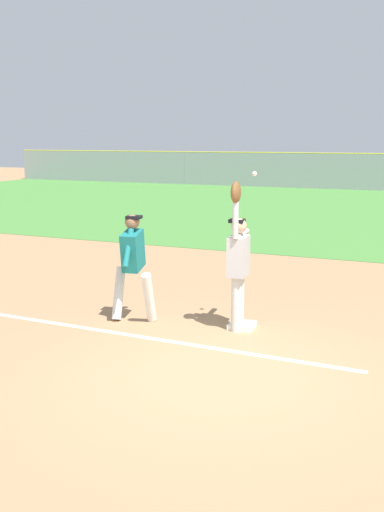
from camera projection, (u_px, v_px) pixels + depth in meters
ground_plane at (217, 375)px, 7.24m from camera, size 81.07×81.07×0.00m
outfield_grass at (372, 212)px, 23.14m from camera, size 49.60×19.90×0.01m
first_base at (242, 326)px, 9.03m from camera, size 0.40×0.40×0.08m
fielder at (238, 258)px, 8.74m from camera, size 0.30×0.90×2.28m
runner at (133, 260)px, 9.19m from camera, size 0.80×0.84×1.72m
baseball at (255, 174)px, 8.61m from camera, size 0.07×0.07×0.07m
parked_car_black at (266, 173)px, 37.54m from camera, size 4.46×2.23×1.25m
parked_car_green at (347, 174)px, 36.02m from camera, size 4.54×2.40×1.25m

